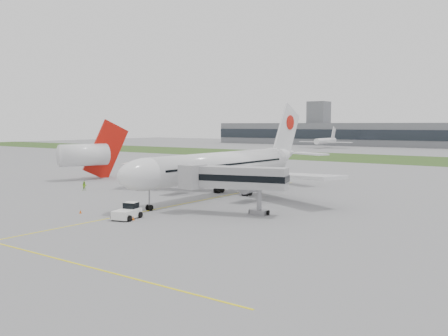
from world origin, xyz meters
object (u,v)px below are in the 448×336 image
Objects in this scene: pushback_tug at (128,211)px; jet_bridge at (231,178)px; airliner at (226,165)px; ground_crew_near at (130,208)px; neighbor_aircraft at (87,154)px.

pushback_tug is 0.32× the size of jet_bridge.
airliner is 24.32m from ground_crew_near.
pushback_tug is 53.42m from neighbor_aircraft.
neighbor_aircraft reaches higher than jet_bridge.
airliner is 3.60× the size of jet_bridge.
ground_crew_near is (0.05, -23.87, -4.69)m from airliner.
neighbor_aircraft is (-42.50, 26.16, 5.03)m from ground_crew_near.
jet_bridge is at bearing 0.03° from neighbor_aircraft.
airliner is 2.88× the size of neighbor_aircraft.
jet_bridge is (9.35, 11.62, 4.27)m from pushback_tug.
ground_crew_near is at bearing -14.08° from neighbor_aircraft.
pushback_tug reaches higher than ground_crew_near.
jet_bridge is at bearing -51.68° from airliner.
jet_bridge is at bearing 35.57° from pushback_tug.
airliner reaches higher than ground_crew_near.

